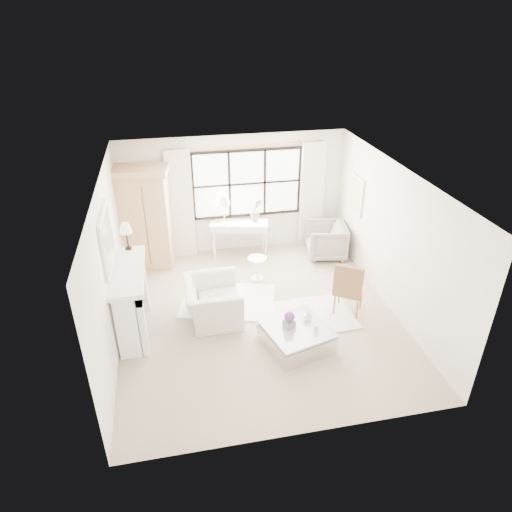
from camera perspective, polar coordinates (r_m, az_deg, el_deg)
The scene contains 32 objects.
floor at distance 8.60m, azimuth 0.36°, elevation -7.40°, with size 5.50×5.50×0.00m, color tan.
ceiling at distance 7.33m, azimuth 0.42°, elevation 9.86°, with size 5.50×5.50×0.00m, color white.
wall_back at distance 10.34m, azimuth -2.78°, elevation 7.66°, with size 5.00×5.00×0.00m, color white.
wall_front at distance 5.69m, azimuth 6.23°, elevation -12.50°, with size 5.00×5.00×0.00m, color beige.
wall_left at distance 7.82m, azimuth -17.86°, elevation -1.23°, with size 5.50×5.50×0.00m, color silver.
wall_right at distance 8.69m, azimuth 16.76°, elevation 2.08°, with size 5.50×5.50×0.00m, color silver.
window_pane at distance 10.28m, azimuth -1.12°, elevation 9.04°, with size 2.40×0.02×1.50m, color white.
window_frame at distance 10.27m, azimuth -1.11°, elevation 9.03°, with size 2.50×0.04×1.50m, color black, non-canonical shape.
curtain_rod at distance 9.96m, azimuth -1.10°, elevation 13.64°, with size 0.04×0.04×3.30m, color #AC7C3B.
curtain_left at distance 10.19m, azimuth -9.39°, elevation 6.27°, with size 0.55×0.10×2.47m, color silver.
curtain_right at distance 10.69m, azimuth 6.98°, elevation 7.54°, with size 0.55×0.10×2.47m, color white.
fireplace at distance 8.15m, azimuth -15.54°, elevation -5.35°, with size 0.58×1.66×1.26m.
mirror_frame at distance 7.59m, azimuth -18.18°, elevation 1.99°, with size 0.05×1.15×0.95m, color white.
mirror_glass at distance 7.59m, azimuth -17.96°, elevation 2.01°, with size 0.02×1.00×0.80m, color silver.
art_frame at distance 9.99m, azimuth 12.44°, elevation 7.44°, with size 0.04×0.62×0.82m, color silver.
art_canvas at distance 9.98m, azimuth 12.34°, elevation 7.44°, with size 0.01×0.52×0.72m, color beige.
mantel_lamp at distance 8.30m, azimuth -15.99°, elevation 3.25°, with size 0.22×0.22×0.51m.
armoire at distance 9.99m, azimuth -13.61°, elevation 4.76°, with size 1.22×0.88×2.24m.
console_table at distance 10.46m, azimuth -2.10°, elevation 2.25°, with size 1.37×0.72×0.80m.
console_lamp at distance 10.01m, azimuth -4.03°, elevation 6.93°, with size 0.28×0.28×0.69m.
orchid_plant at distance 10.26m, azimuth 0.01°, elevation 5.80°, with size 0.29×0.24×0.53m, color #5F7850.
side_table at distance 9.50m, azimuth 0.16°, elevation -1.17°, with size 0.40×0.40×0.51m.
rug_left at distance 8.97m, azimuth -3.50°, elevation -5.61°, with size 1.78×1.26×0.03m, color white.
rug_right at distance 8.63m, azimuth 6.89°, elevation -7.41°, with size 1.54×1.16×0.03m, color white.
club_armchair at distance 8.36m, azimuth -5.43°, elevation -5.67°, with size 1.13×0.99×0.74m, color silver.
wingback_chair at distance 10.49m, azimuth 8.75°, elevation 1.95°, with size 0.84×0.87×0.79m, color gray.
french_chair at distance 8.67m, azimuth 11.43°, elevation -5.22°, with size 0.67×0.67×1.08m.
coffee_table at distance 7.84m, azimuth 5.05°, elevation -10.03°, with size 1.23×1.23×0.38m.
planter_box at distance 7.68m, azimuth 4.17°, elevation -8.45°, with size 0.16×0.16×0.12m, color slate.
planter_flowers at distance 7.59m, azimuth 4.21°, elevation -7.56°, with size 0.18×0.18×0.18m, color #65317C.
pillar_candle at distance 7.65m, azimuth 7.53°, elevation -8.88°, with size 0.08×0.08×0.12m, color silver.
coffee_vase at distance 7.85m, azimuth 6.44°, elevation -7.42°, with size 0.16×0.16×0.17m, color white.
Camera 1 is at (-1.44, -6.78, 5.10)m, focal length 32.00 mm.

